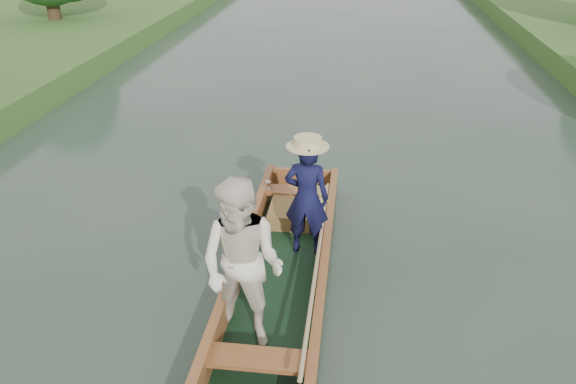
# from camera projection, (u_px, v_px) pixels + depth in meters

# --- Properties ---
(ground) EXTENTS (120.00, 120.00, 0.00)m
(ground) POSITION_uv_depth(u_px,v_px,m) (282.00, 283.00, 6.84)
(ground) COLOR #283D30
(ground) RESTS_ON ground
(punt) EXTENTS (1.32, 5.00, 1.91)m
(punt) POSITION_uv_depth(u_px,v_px,m) (272.00, 252.00, 6.30)
(punt) COLOR black
(punt) RESTS_ON ground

